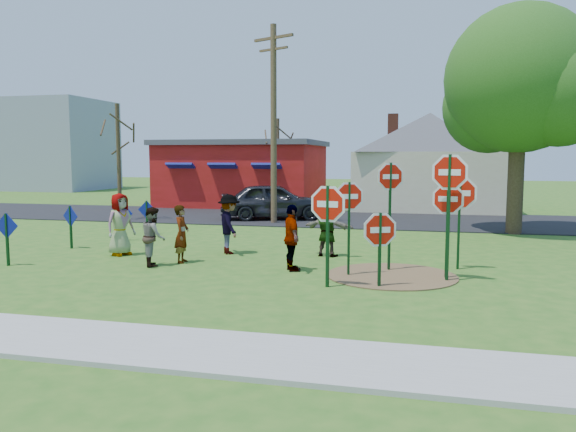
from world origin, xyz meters
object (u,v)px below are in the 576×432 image
Objects in this scene: person_a at (120,224)px; suv at (274,201)px; person_b at (182,234)px; stop_sign_a at (328,213)px; utility_pole at (274,120)px; leafy_tree at (524,87)px; stop_sign_b at (390,188)px; stop_sign_c at (449,188)px; stop_sign_d at (460,200)px.

person_a is 10.49m from suv.
person_b is at bearing 163.24° from suv.
utility_pole is at bearing 122.53° from stop_sign_a.
stop_sign_a is at bearing -118.20° from leafy_tree.
stop_sign_b is at bearing -95.92° from person_b.
person_b is at bearing -170.58° from stop_sign_c.
person_b is at bearing 167.88° from stop_sign_a.
utility_pole reaches higher than stop_sign_b.
utility_pole is 1.00× the size of leafy_tree.
leafy_tree reaches higher than stop_sign_b.
leafy_tree is (12.30, 7.82, 4.60)m from person_a.
leafy_tree is at bearing 87.50° from stop_sign_c.
person_b is (-4.42, 1.97, -0.87)m from stop_sign_a.
stop_sign_d is at bearing 55.27° from stop_sign_a.
stop_sign_c reaches higher than person_b.
stop_sign_c reaches higher than suv.
person_a is at bearing -147.55° from leafy_tree.
stop_sign_a is 0.49× the size of suv.
stop_sign_d is at bearing -49.99° from utility_pole.
leafy_tree is (2.62, 7.63, 3.70)m from stop_sign_d.
stop_sign_d reaches higher than person_b.
stop_sign_d is (2.98, 2.82, 0.15)m from stop_sign_a.
stop_sign_b is at bearing -68.20° from person_a.
leafy_tree is (9.95, -1.10, 1.01)m from utility_pole.
leafy_tree is at bearing 73.70° from stop_sign_a.
leafy_tree reaches higher than suv.
leafy_tree is (4.36, 8.27, 3.39)m from stop_sign_b.
person_a is (-7.93, 0.45, -1.21)m from stop_sign_b.
stop_sign_d is at bearing -63.82° from person_a.
stop_sign_a reaches higher than person_a.
stop_sign_c is at bearing -55.84° from utility_pole.
stop_sign_c is at bearing -166.07° from suv.
stop_sign_a is at bearing -69.37° from utility_pole.
suv reaches higher than person_b.
stop_sign_b is 9.95m from leafy_tree.
stop_sign_d reaches higher than person_a.
stop_sign_c is at bearing -103.89° from person_b.
person_a is 9.90m from utility_pole.
person_b is at bearing -90.44° from utility_pole.
stop_sign_d is 1.39× the size of person_a.
stop_sign_b is 1.57× the size of person_a.
stop_sign_d is 12.74m from suv.
stop_sign_d is 9.72m from person_a.
person_a is 1.16× the size of person_b.
suv is (-7.36, 11.69, -1.34)m from stop_sign_c.
person_a is at bearing -173.16° from stop_sign_c.
stop_sign_a is at bearing -135.21° from stop_sign_d.
stop_sign_a is 0.28× the size of leafy_tree.
stop_sign_b is (1.24, 2.18, 0.46)m from stop_sign_a.
stop_sign_c is at bearing -107.79° from leafy_tree.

